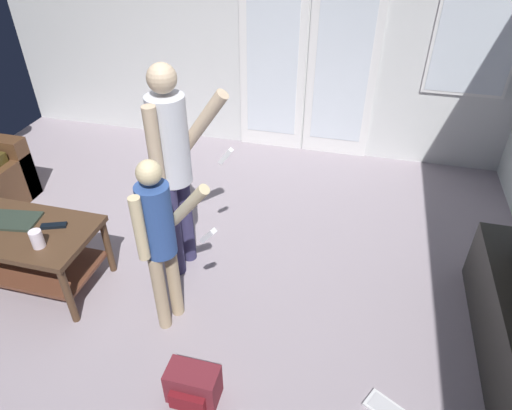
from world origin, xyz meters
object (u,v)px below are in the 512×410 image
object	(u,v)px
coffee_table	(27,245)
tv_remote_black	(54,226)
person_child	(160,234)
backpack	(193,385)
cup_near_edge	(37,239)
person_adult	(173,159)
laptop_closed	(13,220)

from	to	relation	value
coffee_table	tv_remote_black	world-z (taller)	tv_remote_black
coffee_table	person_child	xyz separation A→B (m)	(1.09, -0.08, 0.37)
coffee_table	person_child	world-z (taller)	person_child
tv_remote_black	person_child	bearing A→B (deg)	-31.24
backpack	cup_near_edge	bearing A→B (deg)	158.93
person_adult	tv_remote_black	xyz separation A→B (m)	(-0.77, -0.37, -0.43)
coffee_table	backpack	xyz separation A→B (m)	(1.44, -0.59, -0.25)
person_adult	tv_remote_black	world-z (taller)	person_adult
coffee_table	tv_remote_black	bearing A→B (deg)	20.88
person_adult	person_child	world-z (taller)	person_adult
laptop_closed	cup_near_edge	size ratio (longest dim) A/B	2.84
person_adult	laptop_closed	distance (m)	1.23
laptop_closed	person_child	bearing A→B (deg)	-15.49
backpack	cup_near_edge	size ratio (longest dim) A/B	2.39
backpack	person_adult	bearing A→B (deg)	114.05
person_adult	cup_near_edge	distance (m)	1.01
person_child	laptop_closed	bearing A→B (deg)	173.42
coffee_table	person_child	bearing A→B (deg)	-4.09
person_adult	cup_near_edge	xyz separation A→B (m)	(-0.74, -0.58, -0.38)
coffee_table	laptop_closed	size ratio (longest dim) A/B	2.79
person_child	coffee_table	bearing A→B (deg)	175.91
coffee_table	tv_remote_black	xyz separation A→B (m)	(0.20, 0.08, 0.15)
person_adult	backpack	bearing A→B (deg)	-65.95
backpack	cup_near_edge	xyz separation A→B (m)	(-1.20, 0.46, 0.45)
backpack	laptop_closed	bearing A→B (deg)	157.27
backpack	coffee_table	bearing A→B (deg)	157.73
cup_near_edge	person_child	bearing A→B (deg)	3.14
coffee_table	laptop_closed	xyz separation A→B (m)	(-0.11, 0.06, 0.15)
person_child	cup_near_edge	distance (m)	0.87
backpack	tv_remote_black	xyz separation A→B (m)	(-1.23, 0.67, 0.40)
coffee_table	laptop_closed	distance (m)	0.20
laptop_closed	tv_remote_black	distance (m)	0.32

